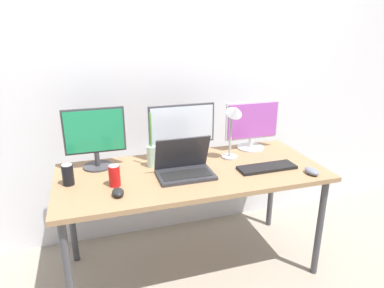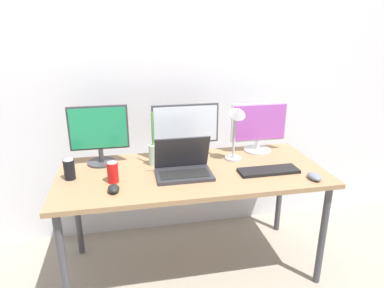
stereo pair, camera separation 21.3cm
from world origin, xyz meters
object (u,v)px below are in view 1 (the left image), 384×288
monitor_left (95,136)px  monitor_center (183,128)px  keyboard_main (267,167)px  soda_can_by_laptop (114,176)px  mouse_by_keyboard (312,171)px  monitor_right (252,125)px  work_desk (192,179)px  mouse_by_laptop (118,192)px  soda_can_near_keyboard (68,175)px  bamboo_vase (152,155)px  desk_lamp (234,121)px  laptop_silver (184,166)px

monitor_left → monitor_center: bearing=-0.5°
keyboard_main → soda_can_by_laptop: (-0.96, 0.05, 0.05)m
mouse_by_keyboard → monitor_right: bearing=102.5°
monitor_center → mouse_by_keyboard: monitor_center is taller
work_desk → mouse_by_laptop: bearing=-157.1°
work_desk → monitor_right: size_ratio=4.06×
mouse_by_laptop → soda_can_near_keyboard: size_ratio=0.75×
monitor_left → bamboo_vase: bearing=-15.2°
mouse_by_keyboard → soda_can_near_keyboard: 1.48m
work_desk → soda_can_near_keyboard: (-0.75, 0.02, 0.12)m
monitor_center → mouse_by_laptop: size_ratio=4.82×
keyboard_main → desk_lamp: (-0.15, 0.21, 0.27)m
mouse_by_laptop → soda_can_by_laptop: (-0.00, 0.13, 0.04)m
monitor_center → soda_can_by_laptop: monitor_center is taller
bamboo_vase → monitor_right: bearing=8.8°
soda_can_near_keyboard → desk_lamp: desk_lamp is taller
mouse_by_keyboard → soda_can_by_laptop: size_ratio=0.87×
monitor_left → monitor_center: size_ratio=0.87×
soda_can_near_keyboard → monitor_right: bearing=10.7°
work_desk → monitor_center: 0.36m
mouse_by_laptop → soda_can_by_laptop: 0.14m
laptop_silver → bamboo_vase: bamboo_vase is taller
monitor_left → soda_can_by_laptop: size_ratio=3.14×
soda_can_by_laptop → soda_can_near_keyboard: bearing=160.0°
monitor_left → bamboo_vase: (0.34, -0.09, -0.13)m
monitor_right → bamboo_vase: 0.80m
keyboard_main → mouse_by_keyboard: mouse_by_keyboard is taller
soda_can_near_keyboard → desk_lamp: size_ratio=0.31×
laptop_silver → monitor_left: bearing=151.2°
keyboard_main → soda_can_by_laptop: size_ratio=3.04×
monitor_right → mouse_by_laptop: size_ratio=4.39×
keyboard_main → monitor_center: bearing=142.3°
monitor_left → mouse_by_keyboard: bearing=-21.9°
monitor_left → keyboard_main: bearing=-18.8°
bamboo_vase → desk_lamp: (0.55, -0.05, 0.19)m
soda_can_by_laptop → monitor_center: bearing=31.6°
laptop_silver → mouse_by_keyboard: laptop_silver is taller
monitor_center → bamboo_vase: bearing=-159.6°
keyboard_main → bamboo_vase: 0.75m
soda_can_near_keyboard → soda_can_by_laptop: bearing=-20.0°
soda_can_near_keyboard → laptop_silver: bearing=-5.3°
work_desk → soda_can_by_laptop: size_ratio=13.42×
keyboard_main → soda_can_by_laptop: 0.97m
monitor_right → desk_lamp: 0.30m
soda_can_by_laptop → mouse_by_laptop: bearing=-88.2°
monitor_right → soda_can_by_laptop: (-1.04, -0.34, -0.12)m
mouse_by_keyboard → desk_lamp: (-0.38, 0.37, 0.26)m
soda_can_near_keyboard → desk_lamp: bearing=3.8°
work_desk → keyboard_main: (0.47, -0.12, 0.07)m
keyboard_main → mouse_by_laptop: (-0.96, -0.09, 0.01)m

